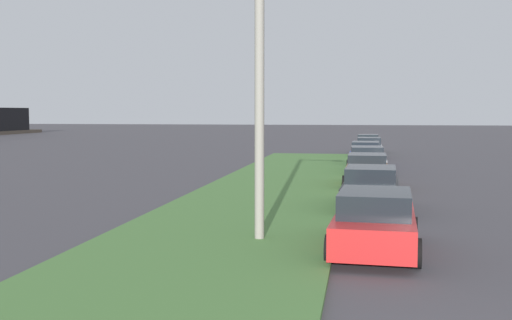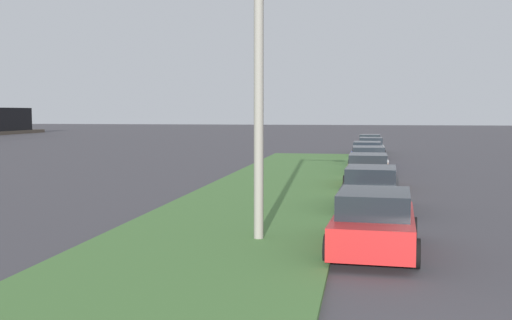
# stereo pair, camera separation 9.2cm
# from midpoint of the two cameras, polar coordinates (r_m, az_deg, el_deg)

# --- Properties ---
(grass_median) EXTENTS (60.00, 6.00, 0.12)m
(grass_median) POSITION_cam_midpoint_polar(r_m,az_deg,el_deg) (17.30, -2.32, -6.25)
(grass_median) COLOR #477238
(grass_median) RESTS_ON ground
(parked_car_red) EXTENTS (4.39, 2.20, 1.47)m
(parked_car_red) POSITION_cam_midpoint_polar(r_m,az_deg,el_deg) (14.63, 11.07, -5.70)
(parked_car_red) COLOR red
(parked_car_red) RESTS_ON ground
(parked_car_black) EXTENTS (4.38, 2.17, 1.47)m
(parked_car_black) POSITION_cam_midpoint_polar(r_m,az_deg,el_deg) (20.86, 10.75, -2.66)
(parked_car_black) COLOR black
(parked_car_black) RESTS_ON ground
(parked_car_orange) EXTENTS (4.32, 2.06, 1.47)m
(parked_car_orange) POSITION_cam_midpoint_polar(r_m,az_deg,el_deg) (27.14, 10.44, -1.01)
(parked_car_orange) COLOR orange
(parked_car_orange) RESTS_ON ground
(parked_car_white) EXTENTS (4.37, 2.15, 1.47)m
(parked_car_white) POSITION_cam_midpoint_polar(r_m,az_deg,el_deg) (32.95, 10.41, -0.06)
(parked_car_white) COLOR silver
(parked_car_white) RESTS_ON ground
(parked_car_blue) EXTENTS (4.36, 2.13, 1.47)m
(parked_car_blue) POSITION_cam_midpoint_polar(r_m,az_deg,el_deg) (38.27, 10.34, 0.57)
(parked_car_blue) COLOR #23389E
(parked_car_blue) RESTS_ON ground
(parked_car_silver) EXTENTS (4.30, 2.02, 1.47)m
(parked_car_silver) POSITION_cam_midpoint_polar(r_m,az_deg,el_deg) (44.64, 10.65, 1.11)
(parked_car_silver) COLOR #B2B5BA
(parked_car_silver) RESTS_ON ground
(parked_car_green) EXTENTS (4.38, 2.18, 1.47)m
(parked_car_green) POSITION_cam_midpoint_polar(r_m,az_deg,el_deg) (50.31, 10.59, 1.48)
(parked_car_green) COLOR #1E6B38
(parked_car_green) RESTS_ON ground
(streetlight) EXTENTS (0.44, 2.88, 7.50)m
(streetlight) POSITION_cam_midpoint_polar(r_m,az_deg,el_deg) (15.20, 1.77, 8.66)
(streetlight) COLOR gray
(streetlight) RESTS_ON ground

